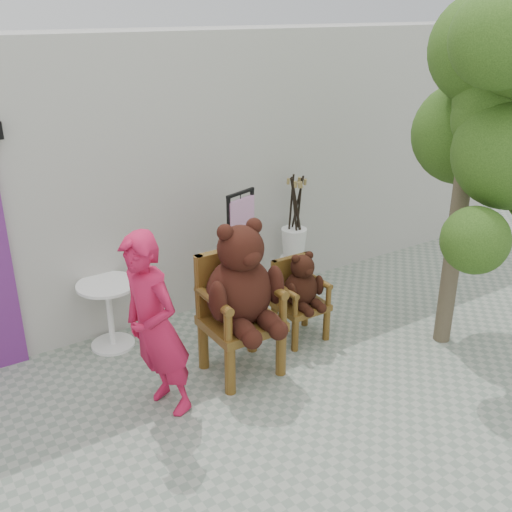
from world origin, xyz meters
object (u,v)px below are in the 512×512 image
(cafe_table, at_px, (109,307))
(display_stand, at_px, (242,276))
(chair_small, at_px, (300,289))
(tree, at_px, (496,103))
(person, at_px, (155,327))
(stool_bucket, at_px, (294,243))
(chair_big, at_px, (241,291))

(cafe_table, bearing_deg, display_stand, -15.32)
(chair_small, relative_size, tree, 0.27)
(cafe_table, distance_m, display_stand, 1.39)
(person, bearing_deg, display_stand, 108.89)
(display_stand, relative_size, stool_bucket, 1.04)
(chair_big, height_order, stool_bucket, chair_big)
(chair_small, xyz_separation_m, tree, (1.29, -1.03, 1.88))
(person, distance_m, cafe_table, 1.32)
(stool_bucket, bearing_deg, tree, -69.56)
(chair_big, bearing_deg, tree, -21.25)
(chair_big, xyz_separation_m, chair_small, (0.84, 0.20, -0.29))
(stool_bucket, height_order, tree, tree)
(cafe_table, relative_size, display_stand, 0.47)
(chair_small, height_order, stool_bucket, stool_bucket)
(person, bearing_deg, tree, 63.45)
(display_stand, height_order, tree, tree)
(chair_big, height_order, cafe_table, chair_big)
(chair_big, distance_m, person, 0.93)
(chair_small, distance_m, display_stand, 0.65)
(cafe_table, distance_m, stool_bucket, 2.29)
(cafe_table, bearing_deg, chair_big, -51.55)
(display_stand, height_order, stool_bucket, display_stand)
(person, height_order, display_stand, person)
(chair_small, xyz_separation_m, display_stand, (-0.38, 0.53, 0.03))
(display_stand, xyz_separation_m, tree, (1.67, -1.56, 1.85))
(chair_big, distance_m, tree, 2.79)
(cafe_table, height_order, tree, tree)
(display_stand, bearing_deg, tree, -60.37)
(display_stand, bearing_deg, stool_bucket, 3.60)
(stool_bucket, bearing_deg, chair_small, -122.72)
(person, height_order, cafe_table, person)
(chair_big, bearing_deg, display_stand, 57.84)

